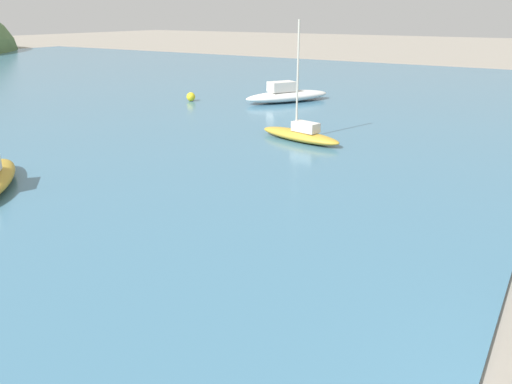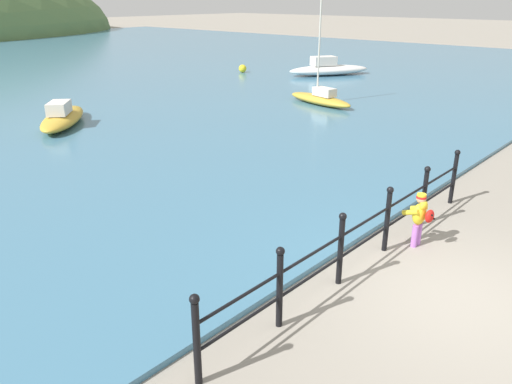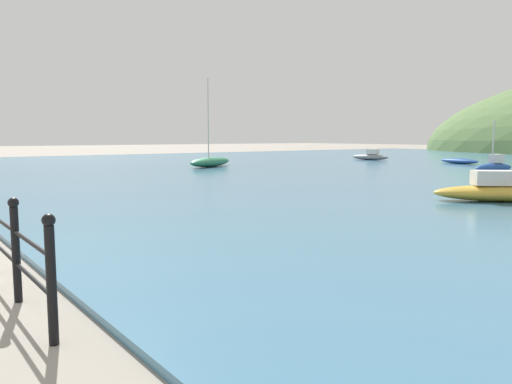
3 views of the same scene
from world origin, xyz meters
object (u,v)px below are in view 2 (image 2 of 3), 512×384
(boat_red_dinghy, at_px, (62,117))
(boat_far_right, at_px, (328,69))
(boat_twin_mast, at_px, (320,98))
(mooring_buoy, at_px, (243,69))
(child_in_coat, at_px, (420,215))

(boat_red_dinghy, relative_size, boat_far_right, 0.74)
(boat_red_dinghy, xyz_separation_m, boat_twin_mast, (8.83, -4.48, -0.02))
(boat_far_right, distance_m, boat_twin_mast, 8.33)
(boat_far_right, relative_size, boat_twin_mast, 1.17)
(boat_red_dinghy, bearing_deg, boat_far_right, -0.20)
(mooring_buoy, bearing_deg, boat_red_dinghy, -162.56)
(child_in_coat, height_order, boat_twin_mast, boat_twin_mast)
(boat_far_right, height_order, mooring_buoy, boat_far_right)
(child_in_coat, relative_size, boat_twin_mast, 0.25)
(child_in_coat, xyz_separation_m, boat_red_dinghy, (0.10, 12.90, -0.23))
(mooring_buoy, bearing_deg, boat_far_right, -59.67)
(boat_twin_mast, bearing_deg, boat_far_right, 32.09)
(boat_twin_mast, bearing_deg, mooring_buoy, 62.28)
(boat_red_dinghy, distance_m, mooring_buoy, 14.04)
(child_in_coat, bearing_deg, boat_twin_mast, 43.32)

